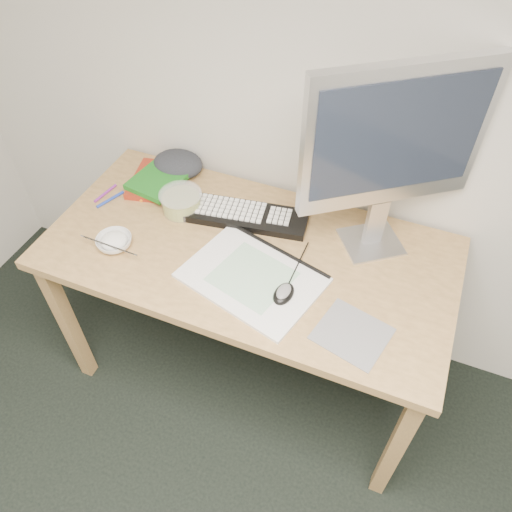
{
  "coord_description": "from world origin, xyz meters",
  "views": [
    {
      "loc": [
        0.13,
        0.35,
        1.98
      ],
      "look_at": [
        -0.28,
        1.34,
        0.83
      ],
      "focal_mm": 35.0,
      "sensor_mm": 36.0,
      "label": 1
    }
  ],
  "objects_px": {
    "keyboard": "(245,215)",
    "monitor": "(394,143)",
    "desk": "(248,266)",
    "sketchpad": "(252,278)",
    "rice_bowl": "(114,242)"
  },
  "relations": [
    {
      "from": "keyboard",
      "to": "monitor",
      "type": "xyz_separation_m",
      "value": [
        0.45,
        0.05,
        0.39
      ]
    },
    {
      "from": "desk",
      "to": "rice_bowl",
      "type": "bearing_deg",
      "value": -159.78
    },
    {
      "from": "sketchpad",
      "to": "rice_bowl",
      "type": "bearing_deg",
      "value": -159.89
    },
    {
      "from": "keyboard",
      "to": "rice_bowl",
      "type": "xyz_separation_m",
      "value": [
        -0.36,
        -0.3,
        0.01
      ]
    },
    {
      "from": "monitor",
      "to": "sketchpad",
      "type": "bearing_deg",
      "value": -172.15
    },
    {
      "from": "keyboard",
      "to": "rice_bowl",
      "type": "bearing_deg",
      "value": -149.11
    },
    {
      "from": "monitor",
      "to": "rice_bowl",
      "type": "bearing_deg",
      "value": 167.08
    },
    {
      "from": "keyboard",
      "to": "desk",
      "type": "bearing_deg",
      "value": -72.43
    },
    {
      "from": "desk",
      "to": "keyboard",
      "type": "bearing_deg",
      "value": 116.65
    },
    {
      "from": "sketchpad",
      "to": "rice_bowl",
      "type": "relative_size",
      "value": 3.49
    },
    {
      "from": "sketchpad",
      "to": "rice_bowl",
      "type": "xyz_separation_m",
      "value": [
        -0.49,
        -0.04,
        0.01
      ]
    },
    {
      "from": "desk",
      "to": "rice_bowl",
      "type": "relative_size",
      "value": 11.47
    },
    {
      "from": "sketchpad",
      "to": "monitor",
      "type": "bearing_deg",
      "value": 59.36
    },
    {
      "from": "sketchpad",
      "to": "desk",
      "type": "bearing_deg",
      "value": 134.26
    },
    {
      "from": "desk",
      "to": "keyboard",
      "type": "relative_size",
      "value": 3.1
    }
  ]
}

